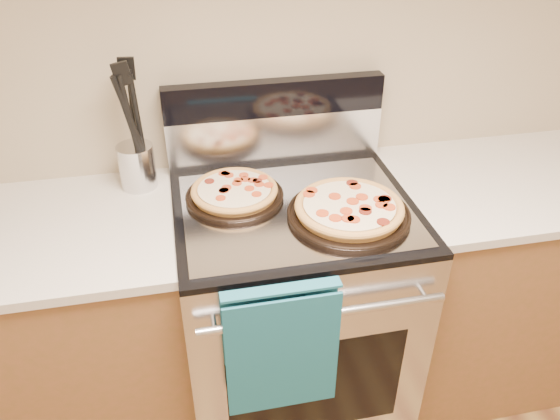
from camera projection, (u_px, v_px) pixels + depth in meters
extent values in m
plane|color=tan|center=(272.00, 38.00, 1.78)|extent=(4.00, 0.00, 4.00)
cube|color=#B7B7BC|center=(292.00, 313.00, 1.99)|extent=(0.76, 0.68, 0.90)
cube|color=black|center=(316.00, 387.00, 1.71)|extent=(0.56, 0.01, 0.40)
cube|color=black|center=(294.00, 208.00, 1.74)|extent=(0.76, 0.68, 0.02)
cube|color=silver|center=(275.00, 138.00, 1.94)|extent=(0.76, 0.06, 0.18)
cube|color=black|center=(275.00, 98.00, 1.85)|extent=(0.76, 0.06, 0.12)
cylinder|color=silver|center=(324.00, 314.00, 1.49)|extent=(0.70, 0.03, 0.03)
cube|color=gray|center=(296.00, 209.00, 1.71)|extent=(0.70, 0.55, 0.01)
cube|color=brown|center=(40.00, 346.00, 1.87)|extent=(1.00, 0.62, 0.88)
cube|color=beige|center=(4.00, 239.00, 1.62)|extent=(1.02, 0.64, 0.03)
cube|color=brown|center=(506.00, 278.00, 2.17)|extent=(1.00, 0.62, 0.88)
cube|color=beige|center=(535.00, 179.00, 1.92)|extent=(1.02, 0.64, 0.03)
cylinder|color=silver|center=(137.00, 166.00, 1.81)|extent=(0.14, 0.14, 0.15)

